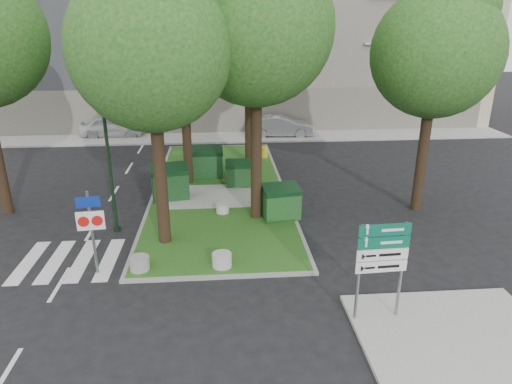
{
  "coord_description": "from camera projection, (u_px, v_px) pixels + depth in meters",
  "views": [
    {
      "loc": [
        0.61,
        -12.72,
        7.66
      ],
      "look_at": [
        1.82,
        2.33,
        2.0
      ],
      "focal_mm": 32.0,
      "sensor_mm": 36.0,
      "label": 1
    }
  ],
  "objects": [
    {
      "name": "street_lamp",
      "position": [
        108.0,
        154.0,
        16.7
      ],
      "size": [
        0.39,
        0.39,
        4.92
      ],
      "color": "black",
      "rests_on": "ground"
    },
    {
      "name": "median_kerb",
      "position": [
        219.0,
        190.0,
        22.0
      ],
      "size": [
        6.3,
        16.3,
        0.1
      ],
      "primitive_type": "cube",
      "color": "gray",
      "rests_on": "ground"
    },
    {
      "name": "traffic_sign_pole",
      "position": [
        91.0,
        222.0,
        14.17
      ],
      "size": [
        0.85,
        0.13,
        2.83
      ],
      "rotation": [
        0.0,
        0.0,
        0.11
      ],
      "color": "slate",
      "rests_on": "ground"
    },
    {
      "name": "tree_median_far",
      "position": [
        250.0,
        7.0,
        23.02
      ],
      "size": [
        5.8,
        5.8,
        11.93
      ],
      "color": "black",
      "rests_on": "ground"
    },
    {
      "name": "ground",
      "position": [
        205.0,
        278.0,
        14.51
      ],
      "size": [
        120.0,
        120.0,
        0.0
      ],
      "primitive_type": "plane",
      "color": "black",
      "rests_on": "ground"
    },
    {
      "name": "bollard_mid",
      "position": [
        223.0,
        208.0,
        19.12
      ],
      "size": [
        0.54,
        0.54,
        0.38
      ],
      "primitive_type": "cylinder",
      "color": "#ADAEA8",
      "rests_on": "median_island"
    },
    {
      "name": "median_island",
      "position": [
        219.0,
        189.0,
        22.0
      ],
      "size": [
        6.0,
        16.0,
        0.12
      ],
      "primitive_type": "cube",
      "color": "#244F16",
      "rests_on": "ground"
    },
    {
      "name": "directional_sign",
      "position": [
        382.0,
        256.0,
        11.8
      ],
      "size": [
        1.38,
        0.15,
        2.77
      ],
      "rotation": [
        0.0,
        0.0,
        0.05
      ],
      "color": "slate",
      "rests_on": "sidewalk_corner"
    },
    {
      "name": "bollard_right",
      "position": [
        222.0,
        260.0,
        14.9
      ],
      "size": [
        0.64,
        0.64,
        0.46
      ],
      "primitive_type": "cylinder",
      "color": "#ACACA7",
      "rests_on": "median_island"
    },
    {
      "name": "tree_median_near_right",
      "position": [
        259.0,
        12.0,
        16.12
      ],
      "size": [
        5.6,
        5.6,
        11.46
      ],
      "color": "black",
      "rests_on": "ground"
    },
    {
      "name": "dumpster_c",
      "position": [
        239.0,
        173.0,
        22.22
      ],
      "size": [
        1.35,
        0.96,
        1.23
      ],
      "rotation": [
        0.0,
        0.0,
        -0.03
      ],
      "color": "#103712",
      "rests_on": "median_island"
    },
    {
      "name": "bollard_left",
      "position": [
        140.0,
        263.0,
        14.7
      ],
      "size": [
        0.63,
        0.63,
        0.45
      ],
      "primitive_type": "cylinder",
      "color": "gray",
      "rests_on": "median_island"
    },
    {
      "name": "zebra_crossing",
      "position": [
        96.0,
        259.0,
        15.63
      ],
      "size": [
        5.0,
        3.0,
        0.01
      ],
      "primitive_type": "cube",
      "color": "silver",
      "rests_on": "ground"
    },
    {
      "name": "dumpster_b",
      "position": [
        207.0,
        162.0,
        23.48
      ],
      "size": [
        1.68,
        1.19,
        1.54
      ],
      "rotation": [
        0.0,
        0.0,
        0.02
      ],
      "color": "#134219",
      "rests_on": "median_island"
    },
    {
      "name": "tree_street_right",
      "position": [
        439.0,
        40.0,
        17.46
      ],
      "size": [
        5.0,
        5.0,
        10.06
      ],
      "color": "black",
      "rests_on": "ground"
    },
    {
      "name": "apartment_building",
      "position": [
        209.0,
        17.0,
        35.97
      ],
      "size": [
        41.0,
        12.0,
        16.0
      ],
      "primitive_type": "cube",
      "color": "tan",
      "rests_on": "ground"
    },
    {
      "name": "litter_bin",
      "position": [
        265.0,
        152.0,
        26.87
      ],
      "size": [
        0.37,
        0.37,
        0.64
      ],
      "primitive_type": "cylinder",
      "color": "gold",
      "rests_on": "median_island"
    },
    {
      "name": "tree_median_near_left",
      "position": [
        152.0,
        33.0,
        14.23
      ],
      "size": [
        5.2,
        5.2,
        10.53
      ],
      "color": "black",
      "rests_on": "ground"
    },
    {
      "name": "car_white",
      "position": [
        113.0,
        127.0,
        31.93
      ],
      "size": [
        4.44,
        1.83,
        1.5
      ],
      "primitive_type": "imported",
      "rotation": [
        0.0,
        0.0,
        1.56
      ],
      "color": "silver",
      "rests_on": "ground"
    },
    {
      "name": "tree_median_mid",
      "position": [
        183.0,
        38.0,
        20.45
      ],
      "size": [
        4.8,
        4.8,
        9.99
      ],
      "color": "black",
      "rests_on": "ground"
    },
    {
      "name": "dumpster_a",
      "position": [
        170.0,
        182.0,
        20.55
      ],
      "size": [
        1.85,
        1.45,
        1.54
      ],
      "rotation": [
        0.0,
        0.0,
        0.19
      ],
      "color": "#0E3412",
      "rests_on": "median_island"
    },
    {
      "name": "car_silver",
      "position": [
        281.0,
        126.0,
        32.03
      ],
      "size": [
        4.66,
        1.84,
        1.51
      ],
      "primitive_type": "imported",
      "rotation": [
        0.0,
        0.0,
        1.52
      ],
      "color": "#999CA1",
      "rests_on": "ground"
    },
    {
      "name": "building_sidewalk",
      "position": [
        212.0,
        138.0,
        31.76
      ],
      "size": [
        42.0,
        3.0,
        0.12
      ],
      "primitive_type": "cube",
      "color": "#999993",
      "rests_on": "ground"
    },
    {
      "name": "dumpster_d",
      "position": [
        281.0,
        202.0,
        18.49
      ],
      "size": [
        1.63,
        1.26,
        1.38
      ],
      "rotation": [
        0.0,
        0.0,
        0.16
      ],
      "color": "#144315",
      "rests_on": "median_island"
    },
    {
      "name": "sidewalk_corner",
      "position": [
        455.0,
        337.0,
        11.71
      ],
      "size": [
        5.0,
        4.0,
        0.12
      ],
      "primitive_type": "cube",
      "color": "#999993",
      "rests_on": "ground"
    }
  ]
}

